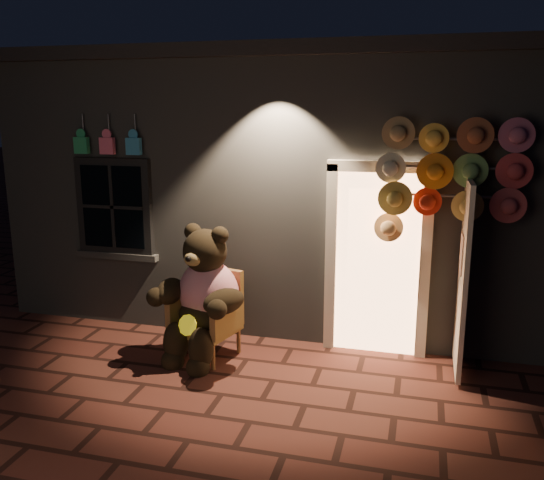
% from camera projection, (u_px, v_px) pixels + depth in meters
% --- Properties ---
extents(ground, '(60.00, 60.00, 0.00)m').
position_uv_depth(ground, '(221.00, 394.00, 5.65)').
color(ground, '#542920').
rests_on(ground, ground).
extents(shop_building, '(7.30, 5.95, 3.51)m').
position_uv_depth(shop_building, '(306.00, 174.00, 9.01)').
color(shop_building, slate).
rests_on(shop_building, ground).
extents(wicker_armchair, '(0.79, 0.74, 0.97)m').
position_uv_depth(wicker_armchair, '(209.00, 313.00, 6.49)').
color(wicker_armchair, '#985B3B').
rests_on(wicker_armchair, ground).
extents(teddy_bear, '(1.11, 0.99, 1.57)m').
position_uv_depth(teddy_bear, '(203.00, 297.00, 6.33)').
color(teddy_bear, '#B31331').
rests_on(teddy_bear, ground).
extents(hat_rack, '(1.50, 0.22, 2.65)m').
position_uv_depth(hat_rack, '(449.00, 176.00, 5.87)').
color(hat_rack, '#59595E').
rests_on(hat_rack, ground).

